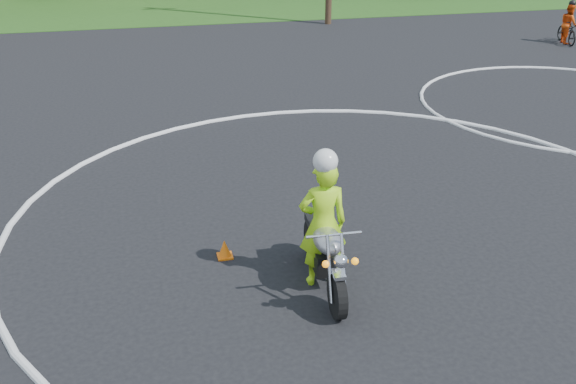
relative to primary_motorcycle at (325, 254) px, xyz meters
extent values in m
plane|color=black|center=(1.14, -0.86, -0.56)|extent=(120.00, 120.00, 0.00)
cube|color=#1E4714|center=(1.14, 26.14, -0.55)|extent=(120.00, 10.00, 0.02)
torus|color=silver|center=(1.14, 2.14, -0.55)|extent=(12.12, 12.12, 0.12)
torus|color=silver|center=(9.14, 7.14, -0.55)|extent=(8.10, 8.10, 0.10)
cylinder|color=black|center=(-0.04, -0.72, -0.23)|extent=(0.16, 0.66, 0.66)
cylinder|color=black|center=(0.03, 0.81, -0.23)|extent=(0.16, 0.66, 0.66)
cube|color=black|center=(0.00, 0.10, -0.12)|extent=(0.33, 0.62, 0.33)
ellipsoid|color=#A8A7AC|center=(-0.01, -0.12, 0.29)|extent=(0.43, 0.72, 0.31)
cube|color=black|center=(0.02, 0.42, 0.25)|extent=(0.32, 0.67, 0.11)
cylinder|color=#B9B9BF|center=(-0.13, -0.63, 0.15)|extent=(0.07, 0.39, 0.88)
cylinder|color=silver|center=(0.06, -0.64, 0.15)|extent=(0.07, 0.39, 0.88)
cube|color=white|center=(-0.04, -0.74, 0.12)|extent=(0.16, 0.25, 0.05)
cylinder|color=white|center=(-0.03, -0.45, 0.56)|extent=(0.77, 0.08, 0.04)
sphere|color=white|center=(-0.04, -0.83, 0.37)|extent=(0.20, 0.20, 0.20)
sphere|color=orange|center=(-0.24, -0.80, 0.34)|extent=(0.10, 0.10, 0.10)
sphere|color=orange|center=(0.15, -0.82, 0.34)|extent=(0.10, 0.10, 0.10)
cylinder|color=silver|center=(0.20, 0.53, -0.23)|extent=(0.13, 0.88, 0.09)
imported|color=#A5E918|center=(0.00, 0.14, 0.41)|extent=(0.73, 0.50, 1.94)
sphere|color=silver|center=(0.00, 0.09, 1.40)|extent=(0.35, 0.35, 0.35)
imported|color=black|center=(13.91, 14.10, -0.12)|extent=(0.97, 1.77, 0.88)
imported|color=#D9430B|center=(13.91, 14.10, 0.18)|extent=(0.71, 0.83, 1.47)
sphere|color=black|center=(13.91, 14.10, 0.93)|extent=(0.26, 0.26, 0.26)
cone|color=orange|center=(-1.29, 1.19, -0.41)|extent=(0.22, 0.22, 0.30)
cube|color=orange|center=(-1.29, 1.19, -0.54)|extent=(0.24, 0.24, 0.03)
camera|label=1|loc=(-2.39, -7.61, 4.69)|focal=40.00mm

